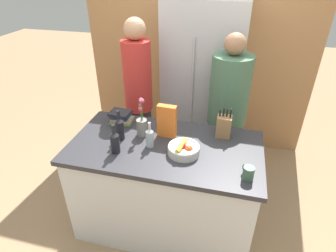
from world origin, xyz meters
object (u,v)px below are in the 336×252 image
object	(u,v)px
fruit_bowl	(184,149)
cereal_box	(167,121)
refrigerator	(202,85)
flower_vase	(142,124)
bottle_oil	(115,142)
bottle_vinegar	(120,128)
knife_block	(224,126)
person_at_sink	(138,94)
person_in_blue	(227,110)
book_stack	(121,118)
bottle_wine	(150,137)
coffee_mug	(248,173)

from	to	relation	value
fruit_bowl	cereal_box	bearing A→B (deg)	131.55
refrigerator	flower_vase	distance (m)	1.17
bottle_oil	bottle_vinegar	bearing A→B (deg)	101.22
fruit_bowl	flower_vase	world-z (taller)	flower_vase
knife_block	person_at_sink	xyz separation A→B (m)	(-0.89, 0.42, 0.01)
fruit_bowl	refrigerator	bearing A→B (deg)	91.99
bottle_oil	person_in_blue	size ratio (longest dim) A/B	0.15
book_stack	bottle_oil	xyz separation A→B (m)	(0.12, -0.42, 0.04)
knife_block	refrigerator	bearing A→B (deg)	107.95
fruit_bowl	bottle_wine	size ratio (longest dim) A/B	1.13
cereal_box	coffee_mug	distance (m)	0.77
book_stack	coffee_mug	bearing A→B (deg)	-23.51
knife_block	person_at_sink	world-z (taller)	person_at_sink
bottle_oil	person_in_blue	distance (m)	1.17
bottle_wine	person_at_sink	size ratio (longest dim) A/B	0.12
refrigerator	fruit_bowl	distance (m)	1.30
flower_vase	fruit_bowl	bearing A→B (deg)	-24.09
knife_block	fruit_bowl	bearing A→B (deg)	-129.96
coffee_mug	person_at_sink	bearing A→B (deg)	140.09
refrigerator	knife_block	bearing A→B (deg)	-72.05
refrigerator	bottle_oil	distance (m)	1.48
flower_vase	book_stack	size ratio (longest dim) A/B	1.66
flower_vase	cereal_box	distance (m)	0.21
book_stack	bottle_vinegar	size ratio (longest dim) A/B	0.79
book_stack	person_at_sink	world-z (taller)	person_at_sink
person_at_sink	person_in_blue	distance (m)	0.90
bottle_oil	bottle_vinegar	distance (m)	0.19
book_stack	bottle_oil	size ratio (longest dim) A/B	0.85
flower_vase	coffee_mug	size ratio (longest dim) A/B	3.13
fruit_bowl	person_at_sink	size ratio (longest dim) A/B	0.14
coffee_mug	book_stack	bearing A→B (deg)	156.49
bottle_wine	person_in_blue	bearing A→B (deg)	52.67
cereal_box	bottle_oil	distance (m)	0.46
person_at_sink	person_in_blue	size ratio (longest dim) A/B	1.05
knife_block	bottle_vinegar	xyz separation A→B (m)	(-0.82, -0.25, 0.01)
knife_block	coffee_mug	world-z (taller)	knife_block
flower_vase	person_in_blue	size ratio (longest dim) A/B	0.21
knife_block	person_in_blue	xyz separation A→B (m)	(0.01, 0.44, -0.07)
refrigerator	coffee_mug	size ratio (longest dim) A/B	17.07
person_at_sink	bottle_oil	bearing A→B (deg)	-110.45
fruit_bowl	flower_vase	xyz separation A→B (m)	(-0.39, 0.17, 0.06)
bottle_vinegar	fruit_bowl	bearing A→B (deg)	-7.94
refrigerator	person_in_blue	world-z (taller)	refrigerator
fruit_bowl	knife_block	bearing A→B (deg)	50.04
refrigerator	flower_vase	size ratio (longest dim) A/B	5.45
refrigerator	cereal_box	world-z (taller)	refrigerator
person_in_blue	bottle_wine	bearing A→B (deg)	-109.14
fruit_bowl	bottle_vinegar	xyz separation A→B (m)	(-0.55, 0.08, 0.06)
refrigerator	person_in_blue	xyz separation A→B (m)	(0.32, -0.53, -0.01)
knife_block	person_in_blue	world-z (taller)	person_in_blue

